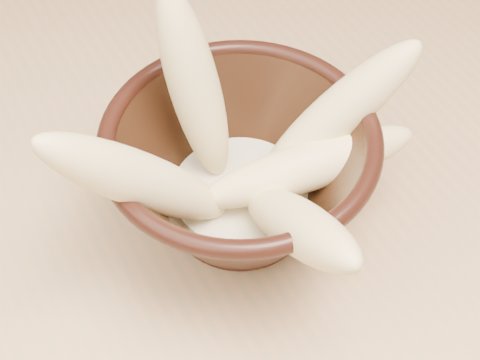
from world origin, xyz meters
name	(u,v)px	position (x,y,z in m)	size (l,w,h in m)	color
table	(370,224)	(0.00, 0.00, 0.67)	(1.20, 0.80, 0.75)	tan
bowl	(240,172)	(-0.12, 0.01, 0.81)	(0.18, 0.18, 0.10)	black
milk_puddle	(240,194)	(-0.12, 0.01, 0.78)	(0.10, 0.10, 0.01)	beige
banana_upright	(194,87)	(-0.13, 0.05, 0.85)	(0.03, 0.03, 0.14)	#EBD38B
banana_left	(141,180)	(-0.19, 0.00, 0.84)	(0.03, 0.03, 0.15)	#EBD38B
banana_right	(337,115)	(-0.06, 0.00, 0.83)	(0.03, 0.03, 0.14)	#EBD38B
banana_across	(307,167)	(-0.09, -0.01, 0.81)	(0.03, 0.03, 0.15)	#EBD38B
banana_front	(297,226)	(-0.12, -0.06, 0.83)	(0.03, 0.03, 0.14)	#EBD38B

